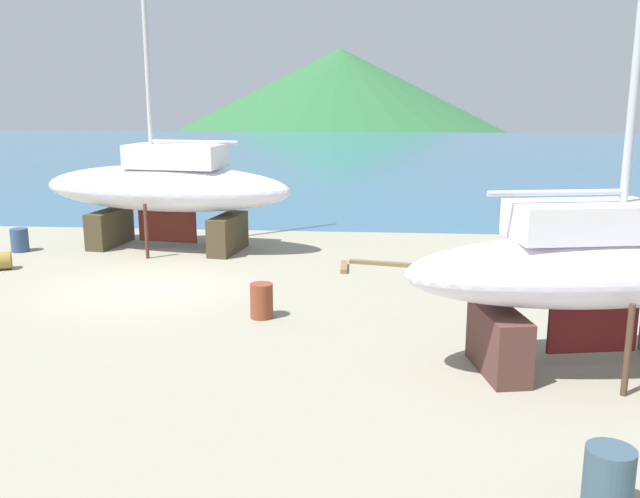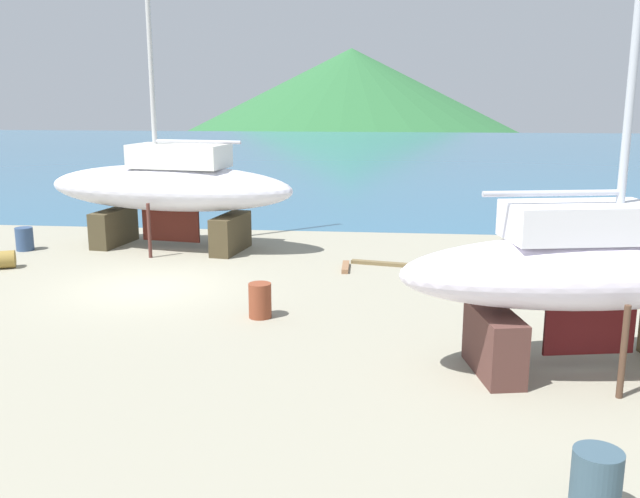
% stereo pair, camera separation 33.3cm
% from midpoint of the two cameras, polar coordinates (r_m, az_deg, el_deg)
% --- Properties ---
extents(ground_plane, '(47.12, 47.12, 0.00)m').
position_cam_midpoint_polar(ground_plane, '(17.56, -16.90, -5.74)').
color(ground_plane, gray).
extents(sea_water, '(148.40, 75.22, 0.01)m').
position_cam_midpoint_polar(sea_water, '(65.28, 0.03, 7.89)').
color(sea_water, '#33678B').
rests_on(sea_water, ground).
extents(headland_hill, '(125.99, 125.99, 30.84)m').
position_cam_midpoint_polar(headland_hill, '(160.57, 2.62, 10.67)').
color(headland_hill, '#2E6A38').
rests_on(headland_hill, ground).
extents(sailboat_far_slipway, '(7.96, 3.76, 13.82)m').
position_cam_midpoint_polar(sailboat_far_slipway, '(14.42, 22.15, -1.76)').
color(sailboat_far_slipway, brown).
rests_on(sailboat_far_slipway, ground).
extents(sailboat_mid_port, '(9.41, 4.19, 13.65)m').
position_cam_midpoint_polar(sailboat_mid_port, '(24.90, -11.85, 4.97)').
color(sailboat_mid_port, '#443B26').
rests_on(sailboat_mid_port, ground).
extents(barrel_ochre, '(0.84, 0.84, 0.81)m').
position_cam_midpoint_polar(barrel_ochre, '(26.36, -22.78, 0.77)').
color(barrel_ochre, navy).
rests_on(barrel_ochre, ground).
extents(barrel_tar_black, '(0.95, 0.83, 0.56)m').
position_cam_midpoint_polar(barrel_tar_black, '(23.92, -24.34, -0.81)').
color(barrel_tar_black, olive).
rests_on(barrel_tar_black, ground).
extents(barrel_rust_near, '(0.86, 0.86, 0.91)m').
position_cam_midpoint_polar(barrel_rust_near, '(10.15, 22.64, -17.36)').
color(barrel_rust_near, '#395261').
rests_on(barrel_rust_near, ground).
extents(barrel_by_slipway, '(0.78, 0.78, 0.86)m').
position_cam_midpoint_polar(barrel_by_slipway, '(17.06, -4.39, -4.24)').
color(barrel_by_slipway, brown).
rests_on(barrel_by_slipway, ground).
extents(timber_long_aft, '(2.44, 0.73, 0.11)m').
position_cam_midpoint_polar(timber_long_aft, '(22.31, 6.09, -1.23)').
color(timber_long_aft, brown).
rests_on(timber_long_aft, ground).
extents(timber_short_skew, '(0.25, 1.25, 0.14)m').
position_cam_midpoint_polar(timber_short_skew, '(21.76, 2.55, -1.49)').
color(timber_short_skew, '#8C6243').
rests_on(timber_short_skew, ground).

